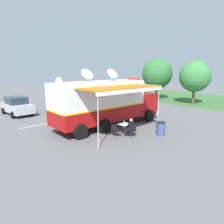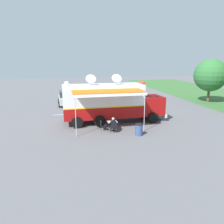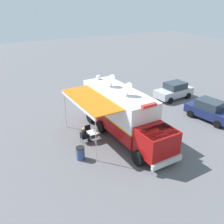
% 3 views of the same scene
% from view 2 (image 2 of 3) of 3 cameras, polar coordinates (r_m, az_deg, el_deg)
% --- Properties ---
extents(ground_plane, '(100.00, 100.00, 0.00)m').
position_cam_2_polar(ground_plane, '(20.62, -2.27, -2.66)').
color(ground_plane, '#5B5B60').
extents(lot_stripe, '(0.22, 4.80, 0.01)m').
position_cam_2_polar(lot_stripe, '(24.04, -9.35, -0.47)').
color(lot_stripe, silver).
rests_on(lot_stripe, ground).
extents(command_truck, '(5.00, 9.54, 4.53)m').
position_cam_2_polar(command_truck, '(20.28, -0.22, 2.73)').
color(command_truck, '#9E0F0F').
rests_on(command_truck, ground).
extents(folding_table, '(0.82, 0.82, 0.73)m').
position_cam_2_polar(folding_table, '(18.25, 0.06, -2.61)').
color(folding_table, silver).
rests_on(folding_table, ground).
extents(water_bottle, '(0.07, 0.07, 0.22)m').
position_cam_2_polar(water_bottle, '(18.27, 0.09, -2.07)').
color(water_bottle, '#4C99D8').
rests_on(water_bottle, folding_table).
extents(folding_chair_at_table, '(0.49, 0.49, 0.87)m').
position_cam_2_polar(folding_chair_at_table, '(17.54, 0.38, -3.84)').
color(folding_chair_at_table, black).
rests_on(folding_chair_at_table, ground).
extents(folding_chair_beside_table, '(0.49, 0.49, 0.87)m').
position_cam_2_polar(folding_chair_beside_table, '(18.14, -2.57, -3.26)').
color(folding_chair_beside_table, black).
rests_on(folding_chair_beside_table, ground).
extents(seated_responder, '(0.67, 0.56, 1.25)m').
position_cam_2_polar(seated_responder, '(17.67, 0.24, -3.23)').
color(seated_responder, black).
rests_on(seated_responder, ground).
extents(trash_bin, '(0.57, 0.57, 0.91)m').
position_cam_2_polar(trash_bin, '(17.15, 6.98, -4.56)').
color(trash_bin, '#384C7F').
rests_on(trash_bin, ground).
extents(car_behind_truck, '(2.49, 4.43, 1.76)m').
position_cam_2_polar(car_behind_truck, '(28.59, -0.90, 3.74)').
color(car_behind_truck, navy).
rests_on(car_behind_truck, ground).
extents(car_far_corner, '(4.29, 2.18, 1.76)m').
position_cam_2_polar(car_far_corner, '(28.84, -11.78, 3.54)').
color(car_far_corner, '#B2B5BA').
rests_on(car_far_corner, ground).
extents(tree_far_left, '(4.32, 4.32, 5.82)m').
position_cam_2_polar(tree_far_left, '(32.49, 24.13, 8.69)').
color(tree_far_left, brown).
rests_on(tree_far_left, ground).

